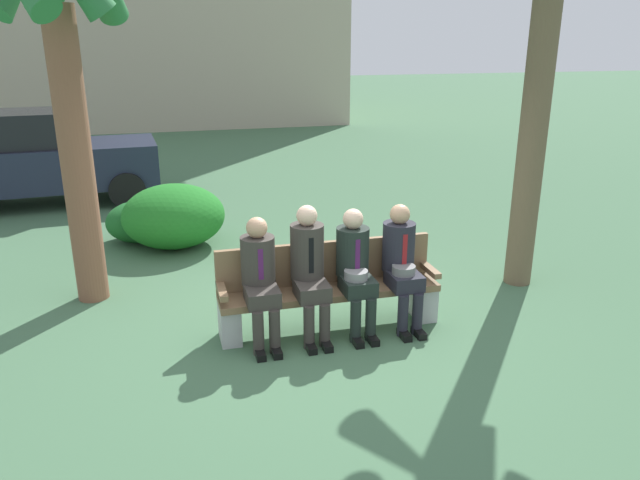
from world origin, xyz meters
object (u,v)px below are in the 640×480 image
object	(u,v)px
seated_man_centerleft	(309,265)
shrub_mid_lawn	(174,216)
seated_man_centerright	(355,265)
palm_tree_tall	(63,43)
parked_car_near	(41,159)
seated_man_leftmost	(260,275)
park_bench	(328,288)
shrub_near_bench	(140,221)
seated_man_rightmost	(401,260)

from	to	relation	value
seated_man_centerleft	shrub_mid_lawn	world-z (taller)	seated_man_centerleft
seated_man_centerright	palm_tree_tall	bearing A→B (deg)	150.04
palm_tree_tall	parked_car_near	distance (m)	5.22
seated_man_leftmost	parked_car_near	size ratio (longest dim) A/B	0.32
park_bench	seated_man_leftmost	bearing A→B (deg)	-169.84
shrub_mid_lawn	seated_man_leftmost	bearing A→B (deg)	-77.27
seated_man_leftmost	seated_man_centerright	size ratio (longest dim) A/B	0.99
seated_man_centerright	shrub_near_bench	world-z (taller)	seated_man_centerright
seated_man_leftmost	parked_car_near	xyz separation A→B (m)	(-2.89, 6.21, 0.13)
shrub_near_bench	seated_man_leftmost	bearing A→B (deg)	-71.21
seated_man_rightmost	park_bench	bearing A→B (deg)	169.73
parked_car_near	palm_tree_tall	bearing A→B (deg)	-75.93
seated_man_leftmost	parked_car_near	bearing A→B (deg)	114.92
park_bench	parked_car_near	xyz separation A→B (m)	(-3.63, 6.08, 0.40)
parked_car_near	shrub_near_bench	bearing A→B (deg)	-57.72
seated_man_centerright	shrub_near_bench	distance (m)	4.21
seated_man_centerright	seated_man_rightmost	bearing A→B (deg)	0.13
park_bench	seated_man_centerright	distance (m)	0.39
seated_man_leftmost	shrub_near_bench	distance (m)	3.78
seated_man_leftmost	seated_man_rightmost	size ratio (longest dim) A/B	0.98
seated_man_centerright	palm_tree_tall	xyz separation A→B (m)	(-2.70, 1.56, 2.15)
shrub_mid_lawn	seated_man_rightmost	bearing A→B (deg)	-55.30
seated_man_centerright	parked_car_near	xyz separation A→B (m)	(-3.87, 6.22, 0.12)
seated_man_leftmost	seated_man_rightmost	distance (m)	1.49
palm_tree_tall	seated_man_centerleft	bearing A→B (deg)	-34.80
seated_man_rightmost	shrub_near_bench	distance (m)	4.49
park_bench	seated_man_rightmost	size ratio (longest dim) A/B	1.78
park_bench	seated_man_centerleft	distance (m)	0.42
seated_man_leftmost	seated_man_centerright	world-z (taller)	seated_man_centerright
park_bench	shrub_near_bench	size ratio (longest dim) A/B	2.36
seated_man_rightmost	palm_tree_tall	distance (m)	4.16
seated_man_centerright	palm_tree_tall	world-z (taller)	palm_tree_tall
seated_man_centerleft	seated_man_rightmost	size ratio (longest dim) A/B	1.05
seated_man_centerleft	shrub_near_bench	xyz separation A→B (m)	(-1.71, 3.55, -0.45)
seated_man_centerleft	palm_tree_tall	distance (m)	3.43
palm_tree_tall	seated_man_rightmost	bearing A→B (deg)	-25.86
palm_tree_tall	seated_man_centerright	bearing A→B (deg)	-29.96
seated_man_leftmost	seated_man_rightmost	bearing A→B (deg)	-0.13
seated_man_leftmost	seated_man_centerright	xyz separation A→B (m)	(0.98, -0.00, 0.00)
seated_man_rightmost	parked_car_near	bearing A→B (deg)	125.14
seated_man_centerleft	seated_man_centerright	bearing A→B (deg)	-1.51
seated_man_centerleft	seated_man_rightmost	xyz separation A→B (m)	(0.99, -0.01, -0.03)
seated_man_rightmost	parked_car_near	xyz separation A→B (m)	(-4.38, 6.22, 0.12)
seated_man_leftmost	shrub_near_bench	world-z (taller)	seated_man_leftmost
palm_tree_tall	park_bench	bearing A→B (deg)	-30.00
seated_man_centerleft	shrub_near_bench	distance (m)	3.97
seated_man_centerleft	parked_car_near	size ratio (longest dim) A/B	0.34
shrub_near_bench	shrub_mid_lawn	size ratio (longest dim) A/B	0.67
seated_man_leftmost	seated_man_centerleft	bearing A→B (deg)	0.92
seated_man_centerleft	shrub_near_bench	size ratio (longest dim) A/B	1.39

